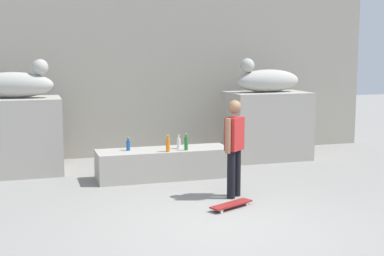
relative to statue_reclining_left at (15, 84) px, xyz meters
name	(u,v)px	position (x,y,z in m)	size (l,w,h in m)	color
ground_plane	(218,227)	(2.75, -4.41, -1.84)	(40.00, 40.00, 0.00)	gray
facade_wall	(135,18)	(2.75, 1.56, 1.44)	(11.97, 0.60, 6.55)	gray
pedestal_left	(15,136)	(-0.04, 0.01, -1.06)	(1.83, 1.19, 1.55)	#A39E93
pedestal_right	(267,125)	(5.54, 0.01, -1.06)	(1.83, 1.19, 1.55)	#A39E93
statue_reclining_left	(15,84)	(0.00, 0.00, 0.00)	(1.68, 0.86, 0.78)	#ADABA2
statue_reclining_right	(267,80)	(5.51, 0.00, 0.00)	(1.65, 0.73, 0.78)	#ADABA2
ledge_block	(164,164)	(2.75, -1.22, -1.55)	(2.62, 0.80, 0.57)	#A39E93
skater	(234,144)	(3.56, -2.96, -0.91)	(0.43, 0.39, 1.67)	black
skateboard	(231,204)	(3.28, -3.58, -1.77)	(0.81, 0.53, 0.08)	maroon
bottle_clear	(179,143)	(3.06, -1.25, -1.15)	(0.07, 0.07, 0.28)	silver
bottle_green	(186,143)	(3.15, -1.44, -1.12)	(0.07, 0.07, 0.32)	#1E722D
bottle_orange	(168,145)	(2.77, -1.50, -1.13)	(0.08, 0.08, 0.32)	orange
bottle_blue	(128,145)	(2.07, -1.16, -1.16)	(0.07, 0.07, 0.26)	#194C99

